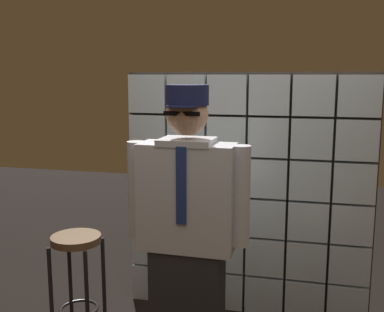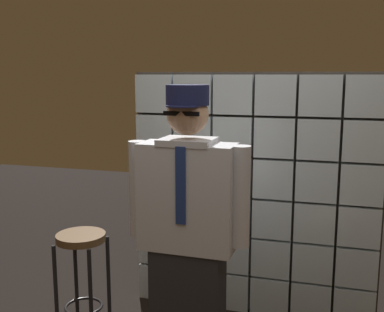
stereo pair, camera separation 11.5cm
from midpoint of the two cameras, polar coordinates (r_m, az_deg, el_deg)
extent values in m
cube|color=silver|center=(4.06, -5.87, -15.03)|extent=(0.29, 0.08, 0.29)
cube|color=silver|center=(3.97, -1.47, -15.56)|extent=(0.29, 0.08, 0.29)
cube|color=silver|center=(3.91, 3.13, -16.01)|extent=(0.29, 0.08, 0.29)
cube|color=silver|center=(3.87, 7.86, -16.37)|extent=(0.29, 0.08, 0.29)
cube|color=silver|center=(3.85, 12.68, -16.63)|extent=(0.29, 0.08, 0.29)
cube|color=silver|center=(3.86, 17.51, -16.78)|extent=(0.29, 0.08, 0.29)
cube|color=silver|center=(3.93, -5.95, -10.91)|extent=(0.29, 0.08, 0.29)
cube|color=silver|center=(3.85, -1.49, -11.36)|extent=(0.29, 0.08, 0.29)
cube|color=silver|center=(3.78, 3.17, -11.75)|extent=(0.29, 0.08, 0.29)
cube|color=silver|center=(3.74, 7.98, -12.08)|extent=(0.29, 0.08, 0.29)
cube|color=silver|center=(3.73, 12.87, -12.33)|extent=(0.29, 0.08, 0.29)
cube|color=silver|center=(3.74, 17.76, -12.50)|extent=(0.29, 0.08, 0.29)
cube|color=silver|center=(3.83, -6.04, -6.55)|extent=(0.29, 0.08, 0.29)
cube|color=silver|center=(3.74, -1.51, -6.91)|extent=(0.29, 0.08, 0.29)
cube|color=silver|center=(3.68, 3.22, -7.23)|extent=(0.29, 0.08, 0.29)
cube|color=silver|center=(3.64, 8.10, -7.52)|extent=(0.29, 0.08, 0.29)
cube|color=silver|center=(3.62, 13.06, -7.76)|extent=(0.29, 0.08, 0.29)
cube|color=silver|center=(3.63, 18.02, -7.93)|extent=(0.29, 0.08, 0.29)
cube|color=silver|center=(3.76, -6.12, -1.98)|extent=(0.29, 0.08, 0.29)
cube|color=silver|center=(3.67, -1.53, -2.23)|extent=(0.29, 0.08, 0.29)
cube|color=silver|center=(3.60, 3.27, -2.48)|extent=(0.29, 0.08, 0.29)
cube|color=silver|center=(3.55, 8.22, -2.72)|extent=(0.29, 0.08, 0.29)
cube|color=silver|center=(3.54, 13.25, -2.94)|extent=(0.29, 0.08, 0.29)
cube|color=silver|center=(3.55, 18.29, -3.13)|extent=(0.29, 0.08, 0.29)
cube|color=silver|center=(3.71, -6.21, 2.74)|extent=(0.29, 0.08, 0.29)
cube|color=silver|center=(3.61, -1.55, 2.61)|extent=(0.29, 0.08, 0.29)
cube|color=silver|center=(3.54, 3.32, 2.45)|extent=(0.29, 0.08, 0.29)
cube|color=silver|center=(3.50, 8.34, 2.27)|extent=(0.29, 0.08, 0.29)
cube|color=silver|center=(3.49, 13.45, 2.07)|extent=(0.29, 0.08, 0.29)
cube|color=silver|center=(3.50, 18.57, 1.85)|extent=(0.29, 0.08, 0.29)
cube|color=silver|center=(3.68, -6.30, 7.56)|extent=(0.29, 0.08, 0.29)
cube|color=silver|center=(3.59, -1.58, 7.55)|extent=(0.29, 0.08, 0.29)
cube|color=silver|center=(3.52, 3.37, 7.49)|extent=(0.29, 0.08, 0.29)
cube|color=silver|center=(3.47, 8.47, 7.37)|extent=(0.29, 0.08, 0.29)
cube|color=silver|center=(3.46, 13.66, 7.19)|extent=(0.29, 0.08, 0.29)
cube|color=silver|center=(3.47, 18.85, 6.95)|extent=(0.29, 0.08, 0.29)
cube|color=#38332D|center=(3.66, 5.80, -4.81)|extent=(1.89, 0.02, 1.89)
cube|color=silver|center=(2.65, -1.83, -5.01)|extent=(0.54, 0.24, 0.61)
cube|color=navy|center=(2.52, -2.65, -3.68)|extent=(0.06, 0.01, 0.43)
cube|color=silver|center=(2.59, -1.86, 1.76)|extent=(0.30, 0.25, 0.04)
sphere|color=tan|center=(2.57, -1.88, 5.11)|extent=(0.23, 0.23, 0.23)
ellipsoid|color=black|center=(2.53, -2.22, 4.09)|extent=(0.15, 0.08, 0.11)
cube|color=black|center=(2.47, -2.61, 5.18)|extent=(0.20, 0.02, 0.02)
cylinder|color=#191E47|center=(2.49, -2.48, 6.07)|extent=(0.18, 0.18, 0.01)
cylinder|color=#191E47|center=(2.57, -1.90, 7.44)|extent=(0.24, 0.24, 0.11)
cylinder|color=silver|center=(2.58, 4.64, -4.92)|extent=(0.11, 0.11, 0.56)
cylinder|color=silver|center=(2.75, -7.89, -4.05)|extent=(0.11, 0.11, 0.56)
cylinder|color=brown|center=(3.35, -14.93, -9.78)|extent=(0.34, 0.34, 0.05)
torus|color=black|center=(3.55, -14.54, -17.61)|extent=(0.27, 0.27, 0.02)
cylinder|color=black|center=(3.46, -17.74, -16.20)|extent=(0.03, 0.03, 0.72)
cylinder|color=black|center=(3.33, -13.67, -17.00)|extent=(0.03, 0.03, 0.72)
cylinder|color=black|center=(3.66, -15.51, -14.55)|extent=(0.03, 0.03, 0.72)
cylinder|color=black|center=(3.55, -11.63, -15.22)|extent=(0.03, 0.03, 0.72)
camera|label=1|loc=(0.06, -91.29, -0.22)|focal=43.78mm
camera|label=2|loc=(0.06, 88.71, 0.22)|focal=43.78mm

